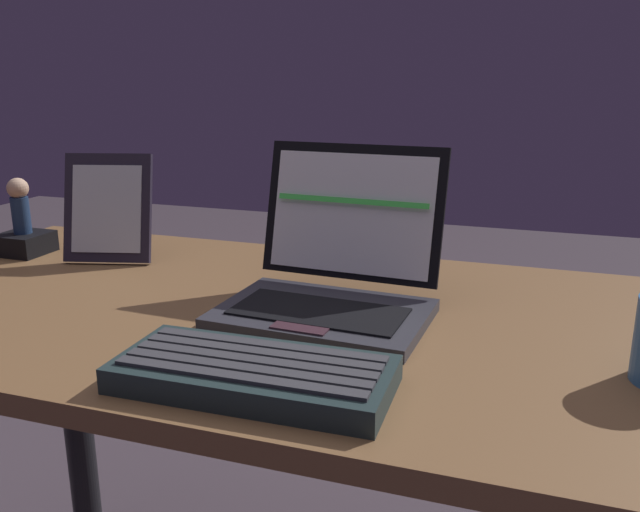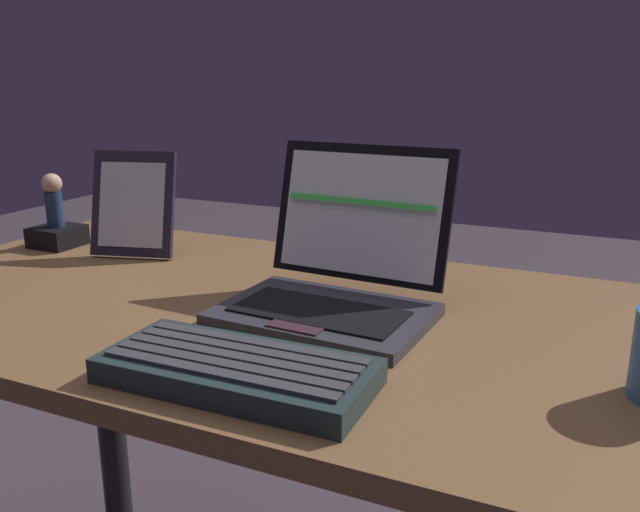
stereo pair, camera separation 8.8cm
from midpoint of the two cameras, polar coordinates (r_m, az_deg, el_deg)
desk at (r=1.03m, az=-1.66°, el=-11.49°), size 1.34×0.68×0.76m
laptop_front at (r=0.94m, az=4.08°, el=-2.13°), size 0.30×0.27×0.23m
external_keyboard at (r=0.74m, az=-3.78°, el=-9.90°), size 0.31×0.14×0.03m
photo_frame at (r=1.26m, az=-14.01°, el=4.32°), size 0.17×0.10×0.19m
figurine_stand at (r=1.39m, az=-20.18°, el=1.60°), size 0.09×0.09×0.04m
figurine at (r=1.38m, az=-20.48°, el=4.73°), size 0.04×0.04×0.11m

